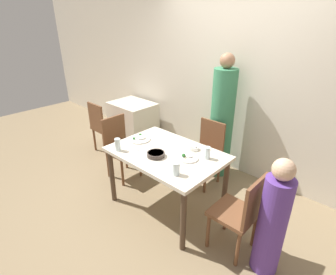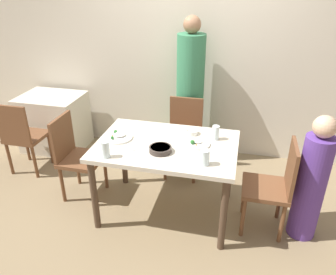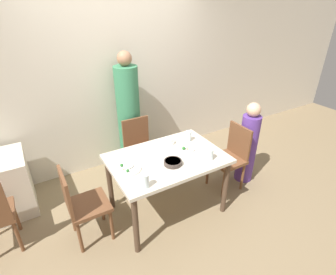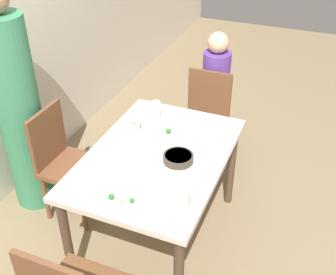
# 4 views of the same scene
# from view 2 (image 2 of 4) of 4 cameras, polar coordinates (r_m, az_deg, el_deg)

# --- Properties ---
(ground_plane) EXTENTS (10.00, 10.00, 0.00)m
(ground_plane) POSITION_cam_2_polar(r_m,az_deg,el_deg) (3.36, -0.25, -12.54)
(ground_plane) COLOR #847051
(wall_back) EXTENTS (10.00, 0.06, 2.70)m
(wall_back) POSITION_cam_2_polar(r_m,az_deg,el_deg) (4.03, 4.55, 15.57)
(wall_back) COLOR beige
(wall_back) RESTS_ON ground_plane
(dining_table) EXTENTS (1.26, 0.87, 0.76)m
(dining_table) POSITION_cam_2_polar(r_m,az_deg,el_deg) (2.99, -0.27, -2.66)
(dining_table) COLOR beige
(dining_table) RESTS_ON ground_plane
(chair_adult_spot) EXTENTS (0.40, 0.40, 0.88)m
(chair_adult_spot) POSITION_cam_2_polar(r_m,az_deg,el_deg) (3.74, 2.78, 0.55)
(chair_adult_spot) COLOR brown
(chair_adult_spot) RESTS_ON ground_plane
(chair_child_spot) EXTENTS (0.40, 0.40, 0.88)m
(chair_child_spot) POSITION_cam_2_polar(r_m,az_deg,el_deg) (3.03, 17.98, -7.81)
(chair_child_spot) COLOR brown
(chair_child_spot) RESTS_ON ground_plane
(chair_empty_left) EXTENTS (0.40, 0.40, 0.88)m
(chair_empty_left) POSITION_cam_2_polar(r_m,az_deg,el_deg) (3.46, -15.83, -2.84)
(chair_empty_left) COLOR brown
(chair_empty_left) RESTS_ON ground_plane
(person_adult) EXTENTS (0.32, 0.32, 1.73)m
(person_adult) POSITION_cam_2_polar(r_m,az_deg,el_deg) (3.91, 3.83, 6.96)
(person_adult) COLOR #387F56
(person_adult) RESTS_ON ground_plane
(person_child) EXTENTS (0.24, 0.24, 1.16)m
(person_child) POSITION_cam_2_polar(r_m,az_deg,el_deg) (3.04, 23.68, -7.29)
(person_child) COLOR #5B3893
(person_child) RESTS_ON ground_plane
(bowl_curry) EXTENTS (0.19, 0.19, 0.05)m
(bowl_curry) POSITION_cam_2_polar(r_m,az_deg,el_deg) (2.80, -1.34, -2.03)
(bowl_curry) COLOR #3D332D
(bowl_curry) RESTS_ON dining_table
(plate_rice_adult) EXTENTS (0.21, 0.21, 0.06)m
(plate_rice_adult) POSITION_cam_2_polar(r_m,az_deg,el_deg) (2.93, 5.15, -1.04)
(plate_rice_adult) COLOR white
(plate_rice_adult) RESTS_ON dining_table
(plate_rice_child) EXTENTS (0.27, 0.27, 0.05)m
(plate_rice_child) POSITION_cam_2_polar(r_m,az_deg,el_deg) (3.07, -8.67, 0.12)
(plate_rice_child) COLOR white
(plate_rice_child) RESTS_ON dining_table
(bowl_rice_small) EXTENTS (0.12, 0.12, 0.04)m
(bowl_rice_small) POSITION_cam_2_polar(r_m,az_deg,el_deg) (3.12, 4.10, 1.02)
(bowl_rice_small) COLOR white
(bowl_rice_small) RESTS_ON dining_table
(glass_water_tall) EXTENTS (0.07, 0.07, 0.13)m
(glass_water_tall) POSITION_cam_2_polar(r_m,az_deg,el_deg) (2.62, 6.46, -3.48)
(glass_water_tall) COLOR silver
(glass_water_tall) RESTS_ON dining_table
(glass_water_short) EXTENTS (0.06, 0.06, 0.14)m
(glass_water_short) POSITION_cam_2_polar(r_m,az_deg,el_deg) (3.02, 8.29, 0.83)
(glass_water_short) COLOR silver
(glass_water_short) RESTS_ON dining_table
(glass_water_center) EXTENTS (0.07, 0.07, 0.15)m
(glass_water_center) POSITION_cam_2_polar(r_m,az_deg,el_deg) (2.75, -10.80, -2.06)
(glass_water_center) COLOR silver
(glass_water_center) RESTS_ON dining_table
(fork_steel) EXTENTS (0.18, 0.05, 0.01)m
(fork_steel) POSITION_cam_2_polar(r_m,az_deg,el_deg) (2.86, -7.60, -2.16)
(fork_steel) COLOR silver
(fork_steel) RESTS_ON dining_table
(background_table) EXTENTS (0.78, 0.61, 0.73)m
(background_table) POSITION_cam_2_polar(r_m,az_deg,el_deg) (4.58, -19.18, 2.57)
(background_table) COLOR beige
(background_table) RESTS_ON ground_plane
(chair_background) EXTENTS (0.40, 0.40, 0.88)m
(chair_background) POSITION_cam_2_polar(r_m,az_deg,el_deg) (4.07, -24.01, 0.38)
(chair_background) COLOR brown
(chair_background) RESTS_ON ground_plane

